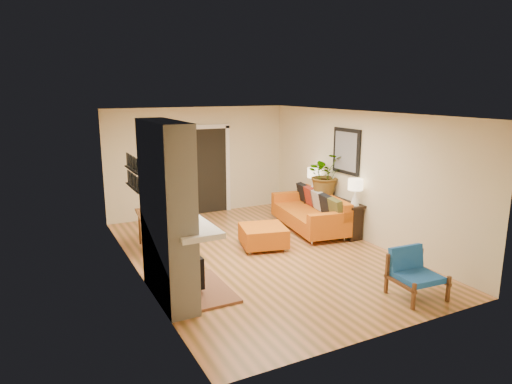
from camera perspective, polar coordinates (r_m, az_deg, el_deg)
room_shell at (r=10.85m, az=-3.03°, el=3.32°), size 6.50×6.50×6.50m
fireplace at (r=6.63m, az=-10.75°, el=-3.03°), size 1.09×1.68×2.60m
sofa at (r=10.07m, az=7.03°, el=-2.53°), size 1.25×2.30×0.86m
ottoman at (r=8.89m, az=0.91°, el=-5.42°), size 1.00×1.00×0.42m
blue_chair at (r=7.26m, az=19.05°, el=-9.24°), size 0.73×0.71×0.71m
dining_table at (r=8.93m, az=-11.96°, el=-3.40°), size 0.80×1.65×0.88m
console_table at (r=10.02m, az=9.45°, el=-1.51°), size 0.34×1.85×0.72m
lamp_near at (r=9.33m, az=12.30°, el=0.37°), size 0.30×0.30×0.54m
lamp_far at (r=10.48m, az=7.24°, el=1.91°), size 0.30×0.30×0.54m
houseplant at (r=10.07m, az=8.70°, el=2.23°), size 0.98×0.89×0.95m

